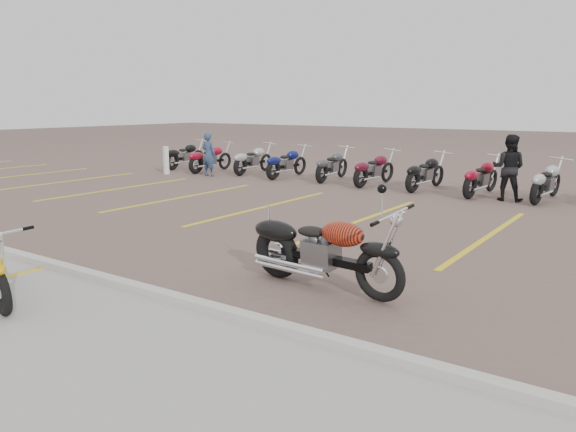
% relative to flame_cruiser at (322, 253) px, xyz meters
% --- Properties ---
extents(ground, '(100.00, 100.00, 0.00)m').
position_rel_flame_cruiser_xyz_m(ground, '(-1.69, 0.43, -0.50)').
color(ground, brown).
rests_on(ground, ground).
extents(curb, '(60.00, 0.18, 0.12)m').
position_rel_flame_cruiser_xyz_m(curb, '(-1.69, -1.57, -0.44)').
color(curb, '#ADAAA3').
rests_on(curb, ground).
extents(parking_stripes, '(38.00, 5.50, 0.01)m').
position_rel_flame_cruiser_xyz_m(parking_stripes, '(-1.69, 4.43, -0.49)').
color(parking_stripes, gold).
rests_on(parking_stripes, ground).
extents(flame_cruiser, '(2.44, 0.42, 1.00)m').
position_rel_flame_cruiser_xyz_m(flame_cruiser, '(0.00, 0.00, 0.00)').
color(flame_cruiser, black).
rests_on(flame_cruiser, ground).
extents(person_a, '(0.56, 0.38, 1.52)m').
position_rel_flame_cruiser_xyz_m(person_a, '(-9.63, 8.19, 0.26)').
color(person_a, navy).
rests_on(person_a, ground).
extents(person_b, '(0.87, 0.70, 1.72)m').
position_rel_flame_cruiser_xyz_m(person_b, '(0.24, 8.88, 0.36)').
color(person_b, black).
rests_on(person_b, ground).
extents(bollard, '(0.18, 0.18, 1.00)m').
position_rel_flame_cruiser_xyz_m(bollard, '(-11.27, 7.72, 0.00)').
color(bollard, white).
rests_on(bollard, ground).
extents(bg_bike_row, '(17.14, 2.00, 1.10)m').
position_rel_flame_cruiser_xyz_m(bg_bike_row, '(-3.88, 9.45, 0.05)').
color(bg_bike_row, black).
rests_on(bg_bike_row, ground).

